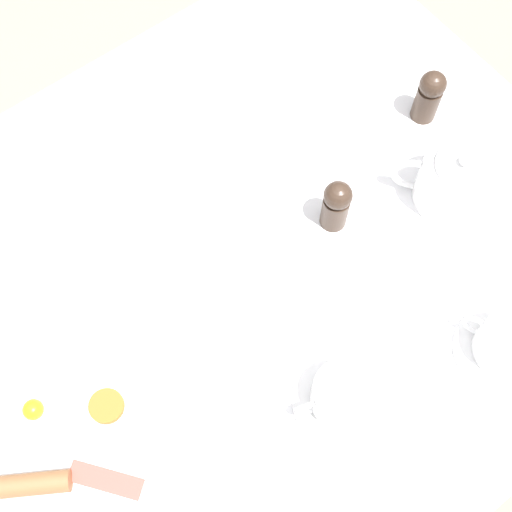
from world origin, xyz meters
The scene contains 11 objects.
ground_plane centered at (0.00, 0.00, 0.00)m, with size 8.00×8.00×0.00m, color gray.
table centered at (0.00, 0.00, 0.69)m, with size 0.95×1.10×0.76m.
breakfast_plate centered at (0.07, -0.37, 0.77)m, with size 0.27×0.27×0.04m.
teapot_near centered at (0.09, 0.31, 0.81)m, with size 0.16×0.14×0.12m.
teacup_with_saucer_left centered at (0.33, 0.19, 0.79)m, with size 0.14×0.14×0.07m.
teacup_with_saucer_right centered at (0.24, -0.04, 0.79)m, with size 0.14×0.14×0.07m.
pepper_grinder centered at (-0.04, 0.39, 0.81)m, with size 0.04×0.04×0.10m.
salt_grinder centered at (0.02, 0.14, 0.81)m, with size 0.04×0.04×0.10m.
napkin_folded centered at (-0.33, 0.35, 0.76)m, with size 0.16×0.20×0.01m.
fork_by_plate centered at (-0.28, -0.23, 0.76)m, with size 0.11×0.17×0.00m.
knife_by_plate centered at (-0.14, 0.02, 0.76)m, with size 0.02×0.22×0.00m.
Camera 1 is at (0.35, -0.27, 1.75)m, focal length 50.00 mm.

